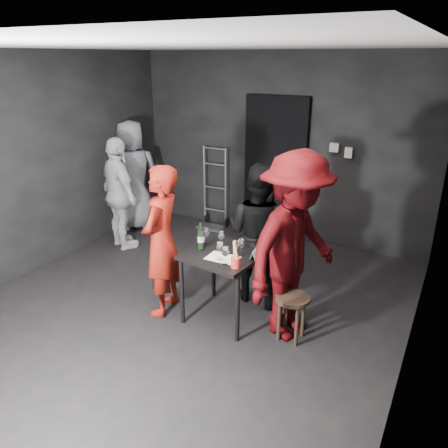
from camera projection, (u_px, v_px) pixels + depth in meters
The scene contains 26 objects.
floor at pixel (185, 308), 4.85m from camera, with size 4.50×5.00×0.02m, color black.
ceiling at pixel (176, 46), 3.87m from camera, with size 4.50×5.00×0.02m, color silver.
wall_back at pixel (278, 148), 6.40m from camera, with size 4.50×0.04×2.70m, color black.
wall_left at pixel (30, 166), 5.38m from camera, with size 0.04×5.00×2.70m, color black.
wall_right at pixel (424, 233), 3.34m from camera, with size 0.04×5.00×2.70m, color black.
doorway at pixel (275, 169), 6.46m from camera, with size 0.95×0.10×2.10m, color black.
wallbox_upper at pixel (334, 147), 5.94m from camera, with size 0.12×0.06×0.12m, color #B7B7B2.
wallbox_lower at pixel (349, 153), 5.86m from camera, with size 0.10×0.06×0.14m, color #B7B7B2.
hand_truck at pixel (214, 213), 7.08m from camera, with size 0.43×0.36×1.30m.
tasting_table at pixel (224, 261), 4.47m from camera, with size 0.72×0.72×0.75m.
stool at pixel (292, 305), 4.20m from camera, with size 0.33×0.33×0.47m.
server_red at pixel (161, 236), 4.51m from camera, with size 0.64×0.42×1.76m, color maroon.
woman_black at pixel (259, 230), 4.77m from camera, with size 0.81×0.44×1.67m, color black.
man_maroon at pixel (296, 226), 4.02m from camera, with size 1.49×0.69×2.31m, color #410407.
bystander_cream at pixel (119, 191), 6.10m from camera, with size 1.00×0.48×1.71m, color silver.
bystander_grey at pixel (132, 168), 6.78m from camera, with size 0.97×0.53×1.98m, color slate.
tasting_mat at pixel (223, 258), 4.31m from camera, with size 0.31×0.21×0.00m, color white.
wine_glass_a at pixel (201, 239), 4.47m from camera, with size 0.08×0.08×0.22m, color white, non-canonical shape.
wine_glass_b at pixel (206, 235), 4.61m from camera, with size 0.07×0.07×0.19m, color white, non-canonical shape.
wine_glass_c at pixel (221, 239), 4.53m from camera, with size 0.07×0.07×0.19m, color white, non-canonical shape.
wine_glass_d at pixel (220, 250), 4.23m from camera, with size 0.08×0.08×0.21m, color white, non-canonical shape.
wine_glass_e at pixel (225, 255), 4.14m from camera, with size 0.08×0.08×0.20m, color white, non-canonical shape.
wine_glass_f at pixel (241, 246), 4.36m from camera, with size 0.07×0.07×0.18m, color white, non-canonical shape.
wine_bottle at pixel (201, 239), 4.49m from camera, with size 0.07×0.07×0.29m.
breadstick_cup at pixel (236, 255), 4.08m from camera, with size 0.09×0.09×0.29m.
reserved_card at pixel (253, 254), 4.29m from camera, with size 0.07×0.12×0.09m, color white, non-canonical shape.
Camera 1 is at (2.41, -3.45, 2.62)m, focal length 35.00 mm.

